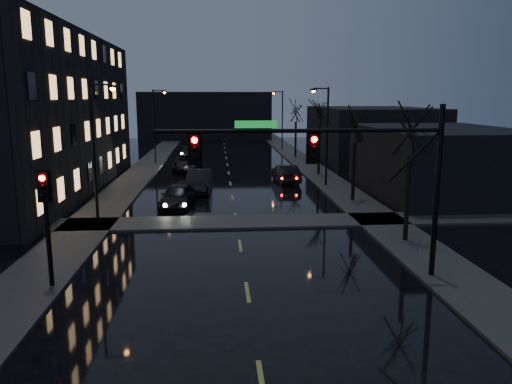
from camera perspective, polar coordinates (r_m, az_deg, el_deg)
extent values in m
cube|color=#2D2D2B|center=(45.96, -13.72, 1.52)|extent=(3.00, 140.00, 0.12)
cube|color=#2D2D2B|center=(46.35, 7.51, 1.82)|extent=(3.00, 140.00, 0.12)
cube|color=#2D2D2B|center=(29.20, -2.24, -3.45)|extent=(40.00, 3.00, 0.12)
cube|color=black|center=(42.68, -25.93, 8.08)|extent=(12.00, 30.00, 12.00)
cube|color=black|center=(39.71, 20.27, 3.29)|extent=(10.00, 14.00, 5.00)
cube|color=black|center=(60.68, 12.96, 6.56)|extent=(12.00, 18.00, 6.00)
cube|color=black|center=(87.86, -5.78, 8.68)|extent=(22.00, 10.00, 8.00)
cylinder|color=black|center=(21.02, 19.96, -0.15)|extent=(0.22, 0.22, 7.00)
cylinder|color=black|center=(19.08, 5.13, 6.98)|extent=(11.00, 0.16, 0.16)
cylinder|color=black|center=(20.40, 17.67, 3.95)|extent=(2.05, 0.10, 2.05)
cube|color=#0C591E|center=(18.86, -0.01, 7.74)|extent=(1.60, 0.04, 0.28)
cube|color=black|center=(18.89, -7.01, 4.93)|extent=(0.35, 0.28, 1.05)
sphere|color=#FF0705|center=(18.70, -7.05, 5.88)|extent=(0.22, 0.22, 0.22)
cube|color=black|center=(19.22, 6.57, 5.04)|extent=(0.35, 0.28, 1.05)
sphere|color=#FF0705|center=(19.04, 6.68, 5.98)|extent=(0.22, 0.22, 0.22)
cylinder|color=black|center=(20.49, -22.69, -4.35)|extent=(0.18, 0.18, 4.40)
cube|color=black|center=(20.12, -23.06, 0.61)|extent=(0.35, 0.28, 1.05)
sphere|color=#FF0705|center=(19.92, -23.27, 1.47)|extent=(0.22, 0.22, 0.22)
cylinder|color=black|center=(26.09, 16.91, -0.83)|extent=(0.24, 0.24, 4.40)
cylinder|color=black|center=(35.46, 11.08, 2.21)|extent=(0.24, 0.24, 4.12)
cylinder|color=black|center=(47.00, 7.21, 4.75)|extent=(0.24, 0.24, 4.68)
cylinder|color=black|center=(60.73, 4.55, 5.99)|extent=(0.24, 0.24, 4.29)
cylinder|color=black|center=(28.77, -18.01, 3.80)|extent=(0.16, 0.16, 8.00)
cylinder|color=black|center=(28.45, -17.28, 11.65)|extent=(1.20, 0.10, 0.10)
cube|color=black|center=(28.33, -16.06, 11.51)|extent=(0.50, 0.25, 0.15)
sphere|color=orange|center=(28.32, -16.05, 11.31)|extent=(0.28, 0.28, 0.28)
cylinder|color=black|center=(55.28, -11.54, 7.26)|extent=(0.16, 0.16, 8.00)
cylinder|color=black|center=(55.12, -11.07, 11.32)|extent=(1.20, 0.10, 0.10)
cube|color=black|center=(55.06, -10.43, 11.24)|extent=(0.50, 0.25, 0.15)
sphere|color=orange|center=(55.05, -10.43, 11.14)|extent=(0.28, 0.28, 0.28)
cylinder|color=black|center=(40.88, 8.13, 6.16)|extent=(0.16, 0.16, 8.00)
cylinder|color=black|center=(40.63, 7.43, 11.66)|extent=(1.20, 0.10, 0.10)
cube|color=black|center=(40.51, 6.58, 11.54)|extent=(0.50, 0.25, 0.15)
sphere|color=orange|center=(40.51, 6.58, 11.40)|extent=(0.28, 0.28, 0.28)
cylinder|color=black|center=(68.43, 3.02, 8.11)|extent=(0.16, 0.16, 8.00)
cylinder|color=black|center=(68.28, 2.55, 11.39)|extent=(1.20, 0.10, 0.10)
cube|color=black|center=(68.21, 2.04, 11.31)|extent=(0.50, 0.25, 0.15)
sphere|color=orange|center=(68.21, 2.04, 11.22)|extent=(0.28, 0.28, 0.28)
imported|color=black|center=(33.46, -8.98, -0.43)|extent=(2.42, 4.87, 1.59)
imported|color=black|center=(38.79, -6.53, 1.26)|extent=(1.97, 5.20, 1.70)
imported|color=black|center=(50.38, -7.83, 3.38)|extent=(2.87, 5.84, 1.60)
imported|color=black|center=(61.60, -7.79, 4.59)|extent=(1.96, 4.50, 1.29)
imported|color=black|center=(42.92, 3.42, 2.12)|extent=(2.12, 4.76, 1.52)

